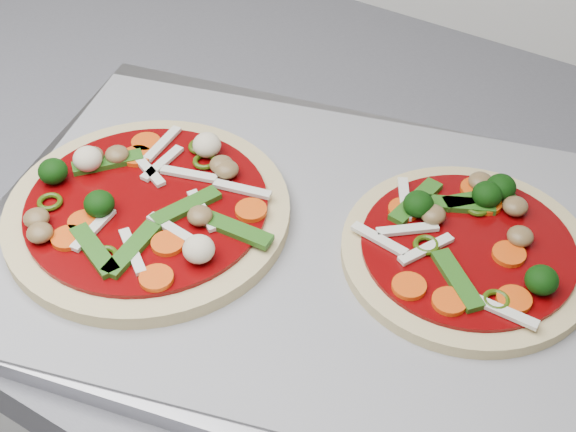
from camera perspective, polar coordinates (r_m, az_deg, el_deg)
The scene contains 6 objects.
base_cabinet at distance 1.11m, azimuth -3.71°, elevation -14.05°, with size 3.60×0.60×0.86m, color silver.
countertop at distance 0.76m, azimuth -5.23°, elevation 4.24°, with size 3.60×0.60×0.04m, color #5B5B62.
baking_tray at distance 0.64m, azimuth 0.26°, elevation -2.09°, with size 0.48×0.36×0.02m, color gray.
parchment at distance 0.63m, azimuth 0.26°, elevation -1.53°, with size 0.46×0.34×0.00m, color gray.
pizza_left at distance 0.65m, azimuth -10.05°, elevation 0.56°, with size 0.24×0.24×0.04m.
pizza_right at distance 0.62m, azimuth 12.69°, elevation -2.09°, with size 0.23×0.23×0.03m.
Camera 1 is at (0.37, 0.84, 1.36)m, focal length 50.00 mm.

